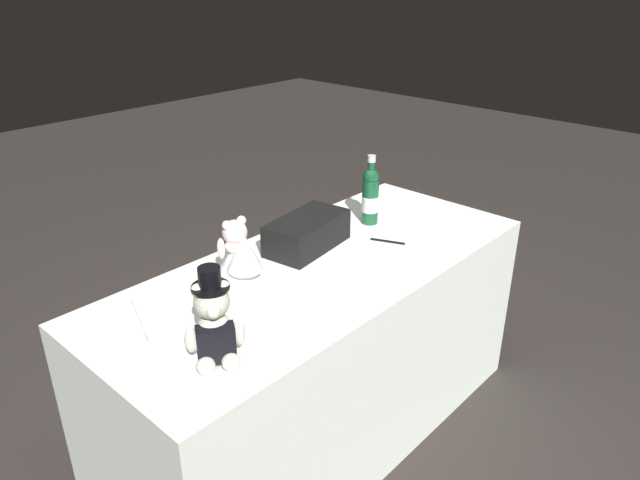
{
  "coord_description": "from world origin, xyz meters",
  "views": [
    {
      "loc": [
        1.41,
        1.29,
        1.77
      ],
      "look_at": [
        0.0,
        0.0,
        0.87
      ],
      "focal_mm": 33.02,
      "sensor_mm": 36.0,
      "label": 1
    }
  ],
  "objects_px": {
    "signing_pen": "(389,241)",
    "guestbook": "(174,311)",
    "champagne_bottle": "(370,195)",
    "teddy_bear_bride": "(238,254)",
    "gift_case_black": "(307,233)",
    "teddy_bear_groom": "(214,327)"
  },
  "relations": [
    {
      "from": "champagne_bottle",
      "to": "signing_pen",
      "type": "xyz_separation_m",
      "value": [
        0.11,
        0.18,
        -0.12
      ]
    },
    {
      "from": "teddy_bear_bride",
      "to": "signing_pen",
      "type": "bearing_deg",
      "value": 160.61
    },
    {
      "from": "teddy_bear_groom",
      "to": "gift_case_black",
      "type": "relative_size",
      "value": 0.78
    },
    {
      "from": "champagne_bottle",
      "to": "gift_case_black",
      "type": "height_order",
      "value": "champagne_bottle"
    },
    {
      "from": "teddy_bear_groom",
      "to": "guestbook",
      "type": "height_order",
      "value": "teddy_bear_groom"
    },
    {
      "from": "signing_pen",
      "to": "gift_case_black",
      "type": "xyz_separation_m",
      "value": [
        0.25,
        -0.21,
        0.06
      ]
    },
    {
      "from": "teddy_bear_groom",
      "to": "guestbook",
      "type": "distance_m",
      "value": 0.31
    },
    {
      "from": "guestbook",
      "to": "signing_pen",
      "type": "bearing_deg",
      "value": -171.2
    },
    {
      "from": "champagne_bottle",
      "to": "gift_case_black",
      "type": "xyz_separation_m",
      "value": [
        0.35,
        -0.03,
        -0.06
      ]
    },
    {
      "from": "teddy_bear_groom",
      "to": "teddy_bear_bride",
      "type": "height_order",
      "value": "teddy_bear_groom"
    },
    {
      "from": "signing_pen",
      "to": "champagne_bottle",
      "type": "bearing_deg",
      "value": -120.14
    },
    {
      "from": "teddy_bear_bride",
      "to": "gift_case_black",
      "type": "xyz_separation_m",
      "value": [
        -0.34,
        -0.0,
        -0.04
      ]
    },
    {
      "from": "champagne_bottle",
      "to": "teddy_bear_bride",
      "type": "bearing_deg",
      "value": -2.19
    },
    {
      "from": "champagne_bottle",
      "to": "gift_case_black",
      "type": "bearing_deg",
      "value": -4.43
    },
    {
      "from": "gift_case_black",
      "to": "guestbook",
      "type": "bearing_deg",
      "value": 2.16
    },
    {
      "from": "teddy_bear_bride",
      "to": "champagne_bottle",
      "type": "relative_size",
      "value": 0.76
    },
    {
      "from": "teddy_bear_groom",
      "to": "guestbook",
      "type": "relative_size",
      "value": 1.02
    },
    {
      "from": "signing_pen",
      "to": "guestbook",
      "type": "height_order",
      "value": "guestbook"
    },
    {
      "from": "champagne_bottle",
      "to": "guestbook",
      "type": "height_order",
      "value": "champagne_bottle"
    },
    {
      "from": "signing_pen",
      "to": "guestbook",
      "type": "distance_m",
      "value": 0.9
    },
    {
      "from": "teddy_bear_bride",
      "to": "gift_case_black",
      "type": "distance_m",
      "value": 0.34
    },
    {
      "from": "champagne_bottle",
      "to": "guestbook",
      "type": "distance_m",
      "value": 0.99
    }
  ]
}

